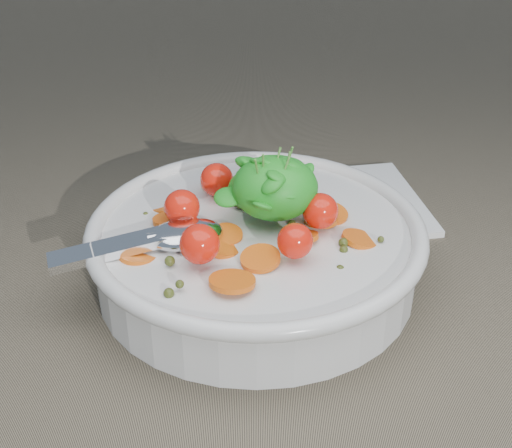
{
  "coord_description": "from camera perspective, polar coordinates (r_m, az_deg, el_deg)",
  "views": [
    {
      "loc": [
        0.0,
        -0.48,
        0.36
      ],
      "look_at": [
        0.01,
        0.02,
        0.06
      ],
      "focal_mm": 50.0,
      "sensor_mm": 36.0,
      "label": 1
    }
  ],
  "objects": [
    {
      "name": "bowl",
      "position": [
        0.6,
        -0.03,
        -1.86
      ],
      "size": [
        0.31,
        0.28,
        0.12
      ],
      "color": "silver",
      "rests_on": "ground"
    },
    {
      "name": "ground",
      "position": [
        0.6,
        -0.5,
        -5.77
      ],
      "size": [
        6.0,
        6.0,
        0.0
      ],
      "primitive_type": "plane",
      "color": "#786D56",
      "rests_on": "ground"
    },
    {
      "name": "napkin",
      "position": [
        0.73,
        6.38,
        1.61
      ],
      "size": [
        0.2,
        0.18,
        0.01
      ],
      "primitive_type": "cube",
      "rotation": [
        0.0,
        0.0,
        0.17
      ],
      "color": "white",
      "rests_on": "ground"
    }
  ]
}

